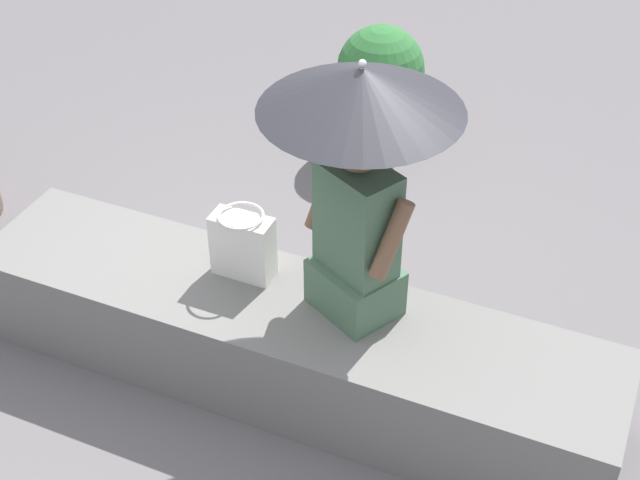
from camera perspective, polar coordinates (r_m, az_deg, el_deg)
ground_plane at (r=4.20m, az=-2.03°, el=-8.82°), size 14.00×14.00×0.00m
stone_bench at (r=4.03m, az=-2.10°, el=-6.50°), size 2.91×0.63×0.48m
person_seated at (r=3.60m, az=2.34°, el=0.36°), size 0.51×0.41×0.90m
parasol at (r=3.28m, az=2.65°, el=9.47°), size 0.78×0.78×1.14m
handbag_black at (r=3.93m, az=-4.90°, el=-0.31°), size 0.27×0.20×0.32m
planter_near at (r=5.56m, az=3.81°, el=9.75°), size 0.53×0.53×0.80m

